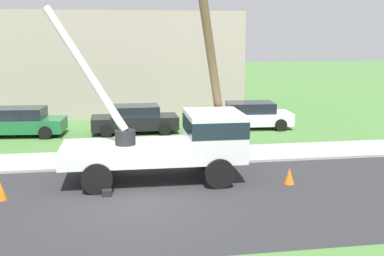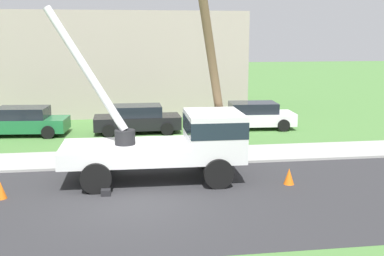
{
  "view_description": "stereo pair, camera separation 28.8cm",
  "coord_description": "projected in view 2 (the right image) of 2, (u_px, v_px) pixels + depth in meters",
  "views": [
    {
      "loc": [
        -0.5,
        -13.55,
        4.98
      ],
      "look_at": [
        2.19,
        2.88,
        1.67
      ],
      "focal_mm": 43.97,
      "sensor_mm": 36.0,
      "label": 1
    },
    {
      "loc": [
        -0.21,
        -13.6,
        4.98
      ],
      "look_at": [
        2.19,
        2.88,
        1.67
      ],
      "focal_mm": 43.97,
      "sensor_mm": 36.0,
      "label": 2
    }
  ],
  "objects": [
    {
      "name": "ground_plane",
      "position": [
        129.0,
        127.0,
        25.84
      ],
      "size": [
        120.0,
        120.0,
        0.0
      ],
      "primitive_type": "plane",
      "color": "#477538"
    },
    {
      "name": "road_asphalt",
      "position": [
        134.0,
        203.0,
        14.2
      ],
      "size": [
        80.0,
        7.64,
        0.01
      ],
      "primitive_type": "cube",
      "color": "#2B2B2D",
      "rests_on": "ground"
    },
    {
      "name": "sidewalk_strip",
      "position": [
        131.0,
        158.0,
        19.17
      ],
      "size": [
        80.0,
        2.64,
        0.1
      ],
      "primitive_type": "cube",
      "color": "#9E9E99",
      "rests_on": "ground"
    },
    {
      "name": "utility_truck",
      "position": [
        177.0,
        140.0,
        16.3
      ],
      "size": [
        6.76,
        3.2,
        5.98
      ],
      "color": "silver",
      "rests_on": "ground"
    },
    {
      "name": "leaning_utility_pole",
      "position": [
        210.0,
        50.0,
        16.79
      ],
      "size": [
        2.39,
        2.73,
        8.69
      ],
      "color": "brown",
      "rests_on": "ground"
    },
    {
      "name": "traffic_cone_ahead",
      "position": [
        289.0,
        176.0,
        15.89
      ],
      "size": [
        0.36,
        0.36,
        0.56
      ],
      "primitive_type": "cone",
      "color": "orange",
      "rests_on": "ground"
    },
    {
      "name": "traffic_cone_behind",
      "position": [
        1.0,
        190.0,
        14.49
      ],
      "size": [
        0.36,
        0.36,
        0.56
      ],
      "primitive_type": "cone",
      "color": "orange",
      "rests_on": "ground"
    },
    {
      "name": "parked_sedan_green",
      "position": [
        23.0,
        121.0,
        23.63
      ],
      "size": [
        4.55,
        2.29,
        1.42
      ],
      "color": "#1E6638",
      "rests_on": "ground"
    },
    {
      "name": "parked_sedan_black",
      "position": [
        137.0,
        119.0,
        24.29
      ],
      "size": [
        4.42,
        2.05,
        1.42
      ],
      "color": "black",
      "rests_on": "ground"
    },
    {
      "name": "parked_sedan_white",
      "position": [
        253.0,
        116.0,
        25.31
      ],
      "size": [
        4.5,
        2.2,
        1.42
      ],
      "color": "silver",
      "rests_on": "ground"
    },
    {
      "name": "lowrise_building_backdrop",
      "position": [
        102.0,
        63.0,
        30.56
      ],
      "size": [
        18.0,
        6.0,
        6.4
      ],
      "primitive_type": "cube",
      "color": "#A5998C",
      "rests_on": "ground"
    }
  ]
}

